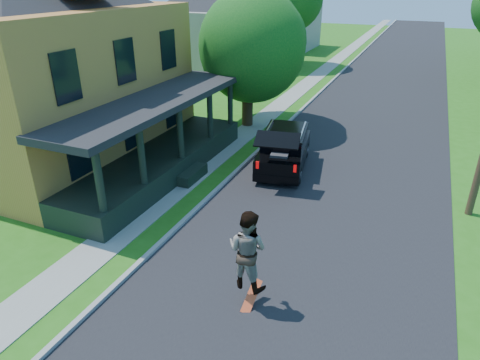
% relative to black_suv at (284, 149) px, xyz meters
% --- Properties ---
extents(ground, '(140.00, 140.00, 0.00)m').
position_rel_black_suv_xyz_m(ground, '(2.46, -8.60, -0.81)').
color(ground, '#266614').
rests_on(ground, ground).
extents(street, '(8.00, 120.00, 0.02)m').
position_rel_black_suv_xyz_m(street, '(2.46, 11.40, -0.81)').
color(street, black).
rests_on(street, ground).
extents(curb, '(0.15, 120.00, 0.12)m').
position_rel_black_suv_xyz_m(curb, '(-1.59, 11.40, -0.81)').
color(curb, gray).
rests_on(curb, ground).
extents(sidewalk, '(1.30, 120.00, 0.03)m').
position_rel_black_suv_xyz_m(sidewalk, '(-3.14, 11.40, -0.81)').
color(sidewalk, gray).
rests_on(sidewalk, ground).
extents(front_walk, '(6.50, 1.20, 0.03)m').
position_rel_black_suv_xyz_m(front_walk, '(-7.04, -2.60, -0.81)').
color(front_walk, gray).
rests_on(front_walk, ground).
extents(main_house, '(15.56, 15.56, 10.10)m').
position_rel_black_suv_xyz_m(main_house, '(-10.34, -2.60, 4.11)').
color(main_house, '#CA7E3B').
rests_on(main_house, ground).
extents(neighbor_house_mid, '(12.78, 12.78, 8.30)m').
position_rel_black_suv_xyz_m(neighbor_house_mid, '(-11.04, 15.40, 3.38)').
color(neighbor_house_mid, '#A39E91').
rests_on(neighbor_house_mid, ground).
extents(neighbor_house_far, '(12.78, 12.78, 8.30)m').
position_rel_black_suv_xyz_m(neighbor_house_far, '(-11.04, 31.40, 3.38)').
color(neighbor_house_far, '#A39E91').
rests_on(neighbor_house_far, ground).
extents(black_suv, '(2.41, 4.77, 2.12)m').
position_rel_black_suv_xyz_m(black_suv, '(0.00, 0.00, 0.00)').
color(black_suv, black).
rests_on(black_suv, ground).
extents(skateboarder, '(1.08, 0.90, 2.03)m').
position_rel_black_suv_xyz_m(skateboarder, '(1.70, -8.15, 0.68)').
color(skateboarder, black).
rests_on(skateboarder, ground).
extents(skateboard, '(0.30, 0.76, 0.59)m').
position_rel_black_suv_xyz_m(skateboard, '(1.86, -8.25, -0.59)').
color(skateboard, red).
rests_on(skateboard, ground).
extents(tree_left_mid, '(6.65, 6.30, 7.61)m').
position_rel_black_suv_xyz_m(tree_left_mid, '(-3.59, 4.65, 4.09)').
color(tree_left_mid, black).
rests_on(tree_left_mid, ground).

